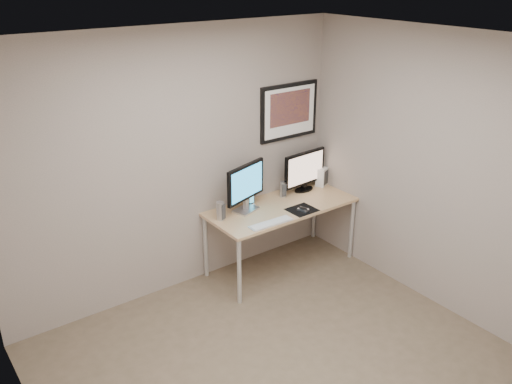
# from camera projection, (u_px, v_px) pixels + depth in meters

# --- Properties ---
(floor) EXTENTS (3.60, 3.60, 0.00)m
(floor) POSITION_uv_depth(u_px,v_px,m) (288.00, 371.00, 4.43)
(floor) COLOR brown
(floor) RESTS_ON ground
(room) EXTENTS (3.60, 3.60, 3.60)m
(room) POSITION_uv_depth(u_px,v_px,m) (255.00, 168.00, 4.12)
(room) COLOR white
(room) RESTS_ON ground
(desk) EXTENTS (1.60, 0.70, 0.73)m
(desk) POSITION_uv_depth(u_px,v_px,m) (281.00, 211.00, 5.72)
(desk) COLOR tan
(desk) RESTS_ON floor
(framed_art) EXTENTS (0.75, 0.04, 0.60)m
(framed_art) POSITION_uv_depth(u_px,v_px,m) (289.00, 111.00, 5.78)
(framed_art) COLOR black
(framed_art) RESTS_ON room
(monitor_large) EXTENTS (0.54, 0.25, 0.50)m
(monitor_large) POSITION_uv_depth(u_px,v_px,m) (246.00, 186.00, 5.47)
(monitor_large) COLOR #B8B8BD
(monitor_large) RESTS_ON desk
(monitor_tv) EXTENTS (0.58, 0.15, 0.45)m
(monitor_tv) POSITION_uv_depth(u_px,v_px,m) (305.00, 170.00, 5.98)
(monitor_tv) COLOR black
(monitor_tv) RESTS_ON desk
(speaker_left) EXTENTS (0.10, 0.10, 0.19)m
(speaker_left) POSITION_uv_depth(u_px,v_px,m) (220.00, 211.00, 5.34)
(speaker_left) COLOR #B8B8BD
(speaker_left) RESTS_ON desk
(speaker_right) EXTENTS (0.09, 0.09, 0.17)m
(speaker_right) POSITION_uv_depth(u_px,v_px,m) (283.00, 189.00, 5.88)
(speaker_right) COLOR #B8B8BD
(speaker_right) RESTS_ON desk
(phone_dock) EXTENTS (0.07, 0.07, 0.14)m
(phone_dock) POSITION_uv_depth(u_px,v_px,m) (251.00, 199.00, 5.68)
(phone_dock) COLOR black
(phone_dock) RESTS_ON desk
(keyboard) EXTENTS (0.47, 0.14, 0.02)m
(keyboard) POSITION_uv_depth(u_px,v_px,m) (271.00, 223.00, 5.29)
(keyboard) COLOR silver
(keyboard) RESTS_ON desk
(mousepad) EXTENTS (0.29, 0.26, 0.00)m
(mousepad) POSITION_uv_depth(u_px,v_px,m) (302.00, 210.00, 5.59)
(mousepad) COLOR black
(mousepad) RESTS_ON desk
(mouse) EXTENTS (0.09, 0.12, 0.04)m
(mouse) POSITION_uv_depth(u_px,v_px,m) (303.00, 209.00, 5.56)
(mouse) COLOR black
(mouse) RESTS_ON mousepad
(fan_unit) EXTENTS (0.17, 0.15, 0.21)m
(fan_unit) POSITION_uv_depth(u_px,v_px,m) (322.00, 177.00, 6.17)
(fan_unit) COLOR silver
(fan_unit) RESTS_ON desk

